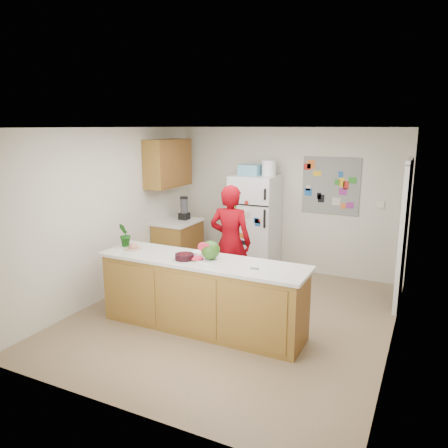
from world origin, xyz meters
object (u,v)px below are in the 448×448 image
at_px(person, 230,243).
at_px(watermelon, 211,250).
at_px(cherry_bowl, 184,257).
at_px(refrigerator, 255,224).

bearing_deg(person, watermelon, 95.10).
height_order(person, cherry_bowl, person).
bearing_deg(cherry_bowl, person, 86.70).
xyz_separation_m(refrigerator, cherry_bowl, (0.07, -2.48, 0.11)).
distance_m(refrigerator, person, 1.30).
height_order(refrigerator, person, person).
height_order(refrigerator, cherry_bowl, refrigerator).
distance_m(refrigerator, watermelon, 2.40).
distance_m(person, watermelon, 1.12).
height_order(refrigerator, watermelon, refrigerator).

